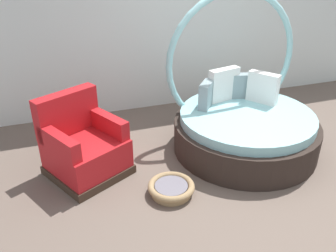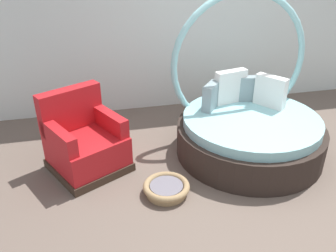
# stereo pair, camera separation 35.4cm
# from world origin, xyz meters

# --- Properties ---
(ground_plane) EXTENTS (8.00, 8.00, 0.02)m
(ground_plane) POSITION_xyz_m (0.00, 0.00, -0.01)
(ground_plane) COLOR #66564C
(back_wall) EXTENTS (8.00, 0.12, 2.93)m
(back_wall) POSITION_xyz_m (0.00, 2.44, 1.47)
(back_wall) COLOR silver
(back_wall) RESTS_ON ground_plane
(round_daybed) EXTENTS (1.84, 1.84, 1.96)m
(round_daybed) POSITION_xyz_m (0.29, 0.78, 0.37)
(round_daybed) COLOR #2D231E
(round_daybed) RESTS_ON ground_plane
(red_armchair) EXTENTS (1.08, 1.08, 0.94)m
(red_armchair) POSITION_xyz_m (-1.76, 0.84, 0.33)
(red_armchair) COLOR #38281E
(red_armchair) RESTS_ON ground_plane
(pet_basket) EXTENTS (0.51, 0.51, 0.13)m
(pet_basket) POSITION_xyz_m (-0.93, 0.11, 0.07)
(pet_basket) COLOR #9E7F56
(pet_basket) RESTS_ON ground_plane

